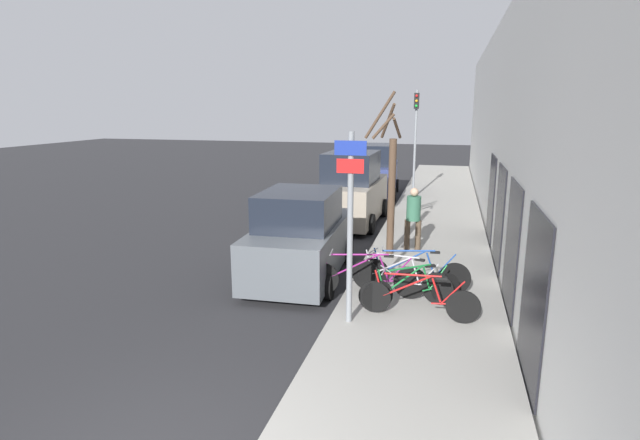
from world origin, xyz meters
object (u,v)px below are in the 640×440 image
Objects in this scene: bicycle_1 at (412,289)px; parked_car_1 at (352,192)px; pedestrian_near at (413,214)px; street_tree at (390,184)px; bicycle_0 at (418,299)px; parked_car_2 at (374,173)px; parked_car_0 at (301,238)px; signpost at (350,222)px; bicycle_3 at (400,279)px; traffic_light at (416,130)px; bicycle_2 at (366,278)px; bicycle_4 at (414,274)px.

bicycle_1 is 0.41× the size of parked_car_1.
pedestrian_near is 0.41× the size of street_tree.
parked_car_2 reaches higher than bicycle_0.
parked_car_1 is at bearing 22.75° from bicycle_0.
parked_car_2 reaches higher than bicycle_1.
parked_car_1 is at bearing 86.86° from parked_car_0.
signpost reaches higher than parked_car_2.
street_tree is (1.82, -9.43, 0.95)m from parked_car_2.
parked_car_2 reaches higher than bicycle_3.
signpost is 2.00× the size of pedestrian_near.
parked_car_0 is at bearing 123.48° from signpost.
bicycle_0 is 1.05× the size of bicycle_3.
traffic_light is (-1.03, 12.51, 2.51)m from bicycle_0.
bicycle_3 is (0.68, 0.17, -0.01)m from bicycle_2.
signpost is 4.54m from street_tree.
bicycle_1 is (-0.14, 0.48, -0.01)m from bicycle_0.
parked_car_1 is at bearing 100.75° from signpost.
signpost reaches higher than pedestrian_near.
parked_car_2 is at bearing 91.81° from parked_car_1.
traffic_light is at bearing -26.94° from bicycle_1.
bicycle_0 is 4.44m from street_tree.
bicycle_1 is 3.97m from street_tree.
bicycle_0 is 0.50m from bicycle_1.
parked_car_0 is 0.96× the size of parked_car_1.
bicycle_2 is 3.56m from street_tree.
parked_car_1 is at bearing -92.94° from parked_car_2.
bicycle_2 reaches higher than bicycle_1.
signpost is at bearing -86.90° from parked_car_2.
bicycle_0 is 0.91× the size of bicycle_2.
parked_car_0 reaches higher than bicycle_1.
bicycle_2 is 1.15× the size of bicycle_3.
pedestrian_near reaches higher than bicycle_3.
traffic_light reaches higher than bicycle_4.
pedestrian_near is at bearing -26.80° from bicycle_1.
bicycle_3 is 0.44m from bicycle_4.
street_tree reaches higher than parked_car_0.
street_tree is at bearing -7.15° from bicycle_2.
bicycle_1 is 0.42× the size of street_tree.
bicycle_3 is at bearing 94.16° from pedestrian_near.
parked_car_2 is (-1.66, 13.97, -0.96)m from signpost.
bicycle_2 is (-0.97, 0.33, 0.03)m from bicycle_1.
bicycle_4 is 3.20m from street_tree.
bicycle_0 is at bearing 21.77° from signpost.
pedestrian_near is (-0.03, 3.54, 0.60)m from bicycle_3.
parked_car_0 is at bearing -100.01° from traffic_light.
traffic_light reaches higher than pedestrian_near.
bicycle_0 is at bearing -69.44° from parked_car_1.
bicycle_4 is 0.55× the size of parked_car_0.
parked_car_2 reaches higher than parked_car_0.
bicycle_3 reaches higher than bicycle_0.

